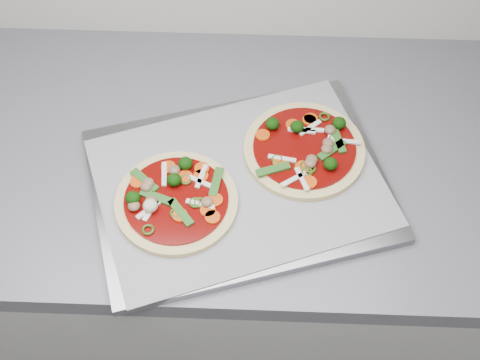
{
  "coord_description": "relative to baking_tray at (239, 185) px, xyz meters",
  "views": [
    {
      "loc": [
        0.43,
        0.58,
        1.83
      ],
      "look_at": [
        0.41,
        1.22,
        0.93
      ],
      "focal_mm": 50.0,
      "sensor_mm": 36.0,
      "label": 1
    }
  ],
  "objects": [
    {
      "name": "parchment",
      "position": [
        0.0,
        0.0,
        0.01
      ],
      "size": [
        0.55,
        0.48,
        0.0
      ],
      "primitive_type": "cube",
      "rotation": [
        0.0,
        0.0,
        0.36
      ],
      "color": "gray",
      "rests_on": "baking_tray"
    },
    {
      "name": "pizza_right",
      "position": [
        0.11,
        0.07,
        0.02
      ],
      "size": [
        0.3,
        0.3,
        0.04
      ],
      "rotation": [
        0.0,
        0.0,
        0.73
      ],
      "color": "#DDC47C",
      "rests_on": "parchment"
    },
    {
      "name": "base_cabinet",
      "position": [
        -0.4,
        0.08,
        -0.48
      ],
      "size": [
        3.6,
        0.6,
        0.86
      ],
      "primitive_type": "cube",
      "color": "#B9B9B7",
      "rests_on": "ground"
    },
    {
      "name": "pizza_left",
      "position": [
        -0.1,
        -0.05,
        0.02
      ],
      "size": [
        0.23,
        0.23,
        0.03
      ],
      "rotation": [
        0.0,
        0.0,
        -0.14
      ],
      "color": "#DDC47C",
      "rests_on": "parchment"
    },
    {
      "name": "baking_tray",
      "position": [
        0.0,
        0.0,
        0.0
      ],
      "size": [
        0.57,
        0.48,
        0.02
      ],
      "primitive_type": "cube",
      "rotation": [
        0.0,
        0.0,
        0.3
      ],
      "color": "gray",
      "rests_on": "countertop"
    },
    {
      "name": "countertop",
      "position": [
        -0.4,
        0.08,
        -0.03
      ],
      "size": [
        3.6,
        0.6,
        0.04
      ],
      "primitive_type": "cube",
      "color": "slate",
      "rests_on": "base_cabinet"
    }
  ]
}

